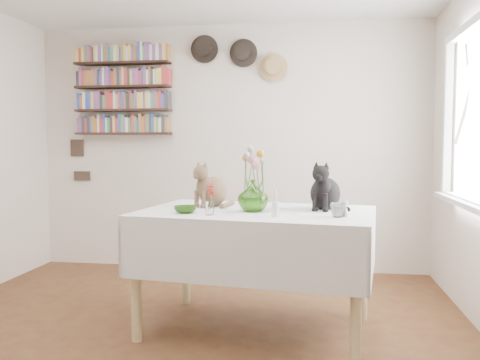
% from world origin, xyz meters
% --- Properties ---
extents(room, '(4.08, 4.58, 2.58)m').
position_xyz_m(room, '(0.00, 0.00, 1.25)').
color(room, brown).
rests_on(room, ground).
extents(window, '(0.12, 1.52, 1.32)m').
position_xyz_m(window, '(1.97, 0.80, 1.40)').
color(window, white).
rests_on(window, room).
extents(dining_table, '(1.68, 1.21, 0.84)m').
position_xyz_m(dining_table, '(0.47, 0.54, 0.63)').
color(dining_table, white).
rests_on(dining_table, room).
extents(tabby_cat, '(0.34, 0.36, 0.34)m').
position_xyz_m(tabby_cat, '(0.13, 0.75, 1.00)').
color(tabby_cat, brown).
rests_on(tabby_cat, dining_table).
extents(black_cat, '(0.30, 0.34, 0.34)m').
position_xyz_m(black_cat, '(0.94, 0.67, 1.01)').
color(black_cat, black).
rests_on(black_cat, dining_table).
extents(flower_vase, '(0.27, 0.27, 0.22)m').
position_xyz_m(flower_vase, '(0.46, 0.48, 0.94)').
color(flower_vase, '#69B23B').
rests_on(flower_vase, dining_table).
extents(green_bowl, '(0.17, 0.17, 0.05)m').
position_xyz_m(green_bowl, '(0.02, 0.34, 0.86)').
color(green_bowl, '#69B23B').
rests_on(green_bowl, dining_table).
extents(drinking_glass, '(0.10, 0.10, 0.09)m').
position_xyz_m(drinking_glass, '(1.01, 0.29, 0.88)').
color(drinking_glass, white).
rests_on(drinking_glass, dining_table).
extents(candlestick, '(0.05, 0.05, 0.17)m').
position_xyz_m(candlestick, '(0.62, 0.26, 0.89)').
color(candlestick, white).
rests_on(candlestick, dining_table).
extents(berry_jar, '(0.06, 0.06, 0.22)m').
position_xyz_m(berry_jar, '(0.20, 0.27, 0.93)').
color(berry_jar, white).
rests_on(berry_jar, dining_table).
extents(porcelain_figurine, '(0.05, 0.05, 0.10)m').
position_xyz_m(porcelain_figurine, '(1.06, 0.32, 0.88)').
color(porcelain_figurine, white).
rests_on(porcelain_figurine, dining_table).
extents(flower_bouquet, '(0.17, 0.13, 0.39)m').
position_xyz_m(flower_bouquet, '(0.46, 0.49, 1.17)').
color(flower_bouquet, '#4C7233').
rests_on(flower_bouquet, flower_vase).
extents(bookshelf_unit, '(1.00, 0.16, 0.91)m').
position_xyz_m(bookshelf_unit, '(-1.10, 2.16, 1.84)').
color(bookshelf_unit, black).
rests_on(bookshelf_unit, room).
extents(wall_hats, '(0.98, 0.09, 0.48)m').
position_xyz_m(wall_hats, '(0.12, 2.19, 2.17)').
color(wall_hats, black).
rests_on(wall_hats, room).
extents(wall_art_plaques, '(0.21, 0.02, 0.44)m').
position_xyz_m(wall_art_plaques, '(-1.63, 2.23, 1.12)').
color(wall_art_plaques, '#38281E').
rests_on(wall_art_plaques, room).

